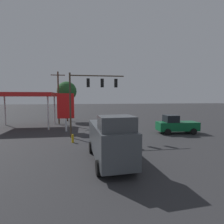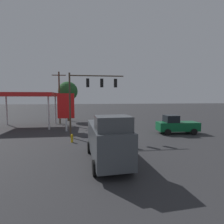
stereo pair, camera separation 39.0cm
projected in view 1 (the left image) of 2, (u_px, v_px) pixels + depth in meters
The scene contains 10 objects.
ground_plane at pixel (114, 135), 21.78m from camera, with size 200.00×200.00×0.00m, color #2D2D30.
traffic_signal_assembly at pixel (90, 90), 20.24m from camera, with size 6.34×0.43×7.49m.
utility_pole at pixel (58, 96), 30.65m from camera, with size 2.40×0.26×9.14m.
gas_station_canopy at pixel (24, 95), 27.04m from camera, with size 9.24×6.74×5.42m.
price_sign at pixel (66, 107), 23.80m from camera, with size 2.26×0.27×5.23m.
delivery_truck at pixel (110, 139), 12.60m from camera, with size 2.92×6.94×3.58m.
sedan_far at pixel (104, 132), 19.15m from camera, with size 2.20×4.47×1.93m.
pickup_parked at pixel (176, 125), 22.76m from camera, with size 5.32×2.52×2.40m.
street_tree at pixel (67, 91), 34.30m from camera, with size 3.81×3.81×7.78m.
fire_hydrant at pixel (73, 138), 18.15m from camera, with size 0.24×0.24×0.88m.
Camera 1 is at (3.60, 21.15, 4.73)m, focal length 28.00 mm.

